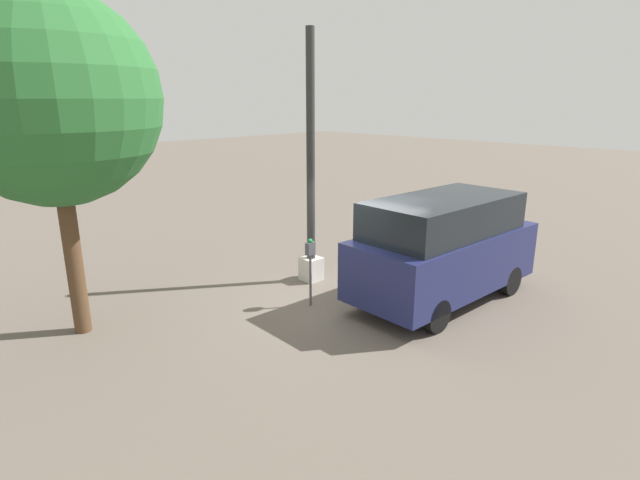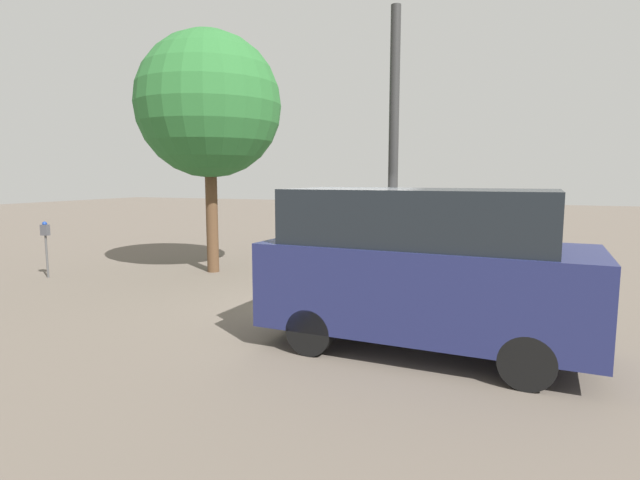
{
  "view_description": "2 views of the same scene",
  "coord_description": "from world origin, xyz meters",
  "px_view_note": "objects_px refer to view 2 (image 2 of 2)",
  "views": [
    {
      "loc": [
        -7.16,
        -6.55,
        4.2
      ],
      "look_at": [
        -0.34,
        0.33,
        1.42
      ],
      "focal_mm": 28.0,
      "sensor_mm": 36.0,
      "label": 1
    },
    {
      "loc": [
        2.87,
        -8.13,
        2.42
      ],
      "look_at": [
        -0.38,
        0.08,
        1.3
      ],
      "focal_mm": 28.0,
      "sensor_mm": 36.0,
      "label": 2
    }
  ],
  "objects_px": {
    "lamp_post": "(393,195)",
    "street_tree": "(209,106)",
    "parked_van": "(423,266)",
    "parking_meter_near": "(322,249)",
    "parking_meter_far": "(45,236)"
  },
  "relations": [
    {
      "from": "parking_meter_far",
      "to": "street_tree",
      "type": "bearing_deg",
      "value": 28.62
    },
    {
      "from": "street_tree",
      "to": "lamp_post",
      "type": "bearing_deg",
      "value": -11.98
    },
    {
      "from": "parking_meter_near",
      "to": "lamp_post",
      "type": "bearing_deg",
      "value": 41.43
    },
    {
      "from": "parking_meter_far",
      "to": "parked_van",
      "type": "relative_size",
      "value": 0.3
    },
    {
      "from": "street_tree",
      "to": "parking_meter_far",
      "type": "bearing_deg",
      "value": -147.16
    },
    {
      "from": "parking_meter_near",
      "to": "parked_van",
      "type": "relative_size",
      "value": 0.32
    },
    {
      "from": "lamp_post",
      "to": "street_tree",
      "type": "relative_size",
      "value": 0.95
    },
    {
      "from": "parked_van",
      "to": "lamp_post",
      "type": "bearing_deg",
      "value": 114.05
    },
    {
      "from": "parked_van",
      "to": "street_tree",
      "type": "bearing_deg",
      "value": 149.81
    },
    {
      "from": "parking_meter_far",
      "to": "street_tree",
      "type": "distance_m",
      "value": 5.03
    },
    {
      "from": "parking_meter_near",
      "to": "lamp_post",
      "type": "height_order",
      "value": "lamp_post"
    },
    {
      "from": "parked_van",
      "to": "street_tree",
      "type": "height_order",
      "value": "street_tree"
    },
    {
      "from": "street_tree",
      "to": "parked_van",
      "type": "bearing_deg",
      "value": -32.87
    },
    {
      "from": "lamp_post",
      "to": "street_tree",
      "type": "bearing_deg",
      "value": 168.02
    },
    {
      "from": "parking_meter_near",
      "to": "parked_van",
      "type": "xyz_separation_m",
      "value": [
        2.18,
        -1.75,
        0.13
      ]
    }
  ]
}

